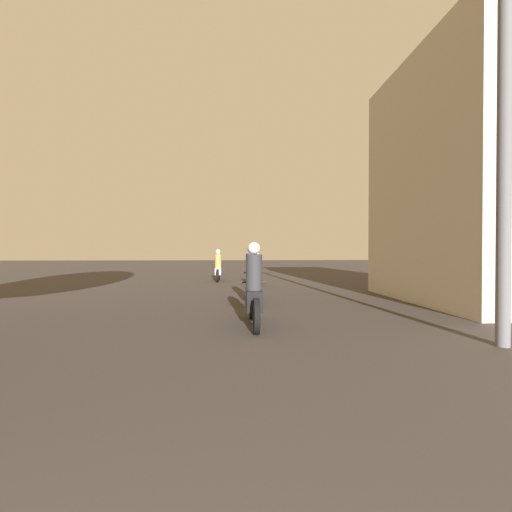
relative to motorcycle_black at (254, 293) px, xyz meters
The scene contains 6 objects.
motorcycle_black is the anchor object (origin of this frame).
motorcycle_orange 3.10m from the motorcycle_black, 87.42° to the left, with size 0.60×2.04×1.64m.
motorcycle_white 7.79m from the motorcycle_black, 85.68° to the left, with size 0.60×1.97×1.50m.
motorcycle_silver 10.37m from the motorcycle_black, 96.13° to the left, with size 0.60×1.93×1.57m.
building_right_near 8.31m from the motorcycle_black, 20.88° to the left, with size 5.32×5.78×7.06m.
utility_pole_near 5.14m from the motorcycle_black, 25.01° to the right, with size 1.60×0.20×7.18m.
Camera 1 is at (0.49, 0.48, 1.45)m, focal length 24.00 mm.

